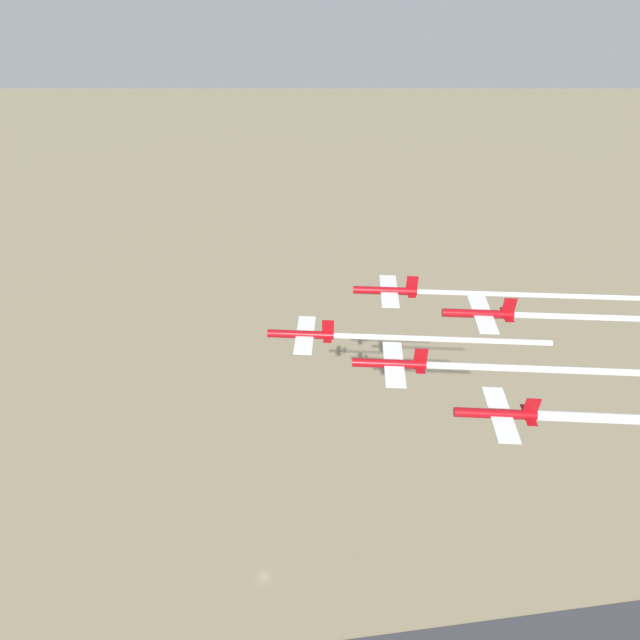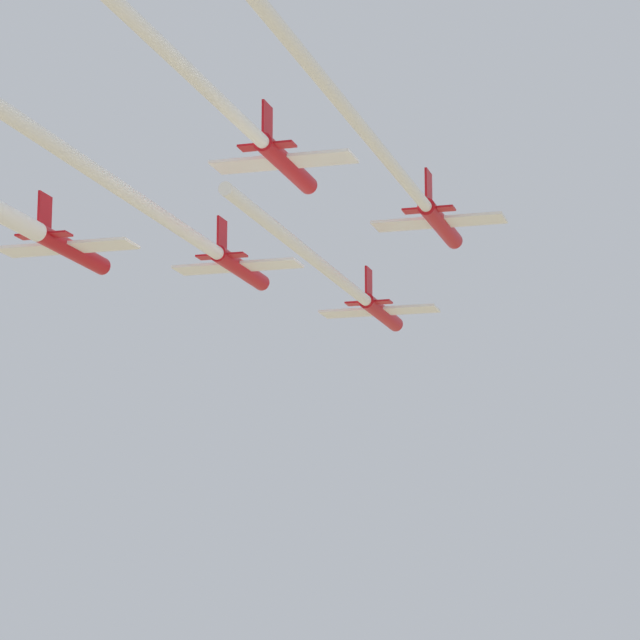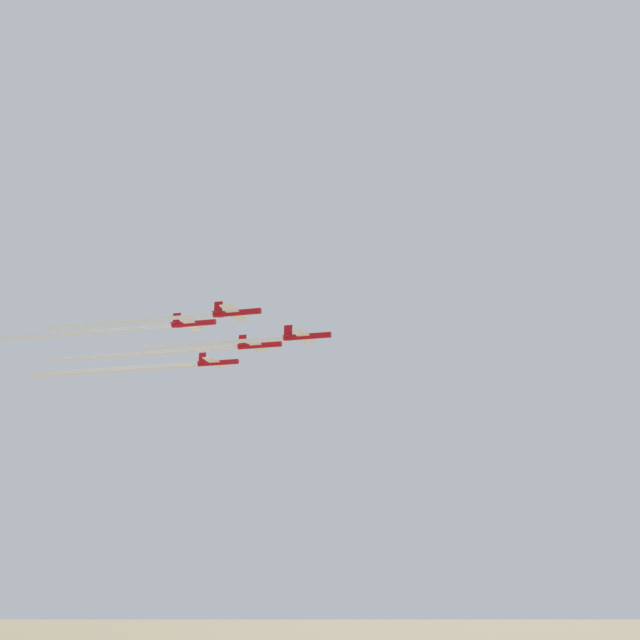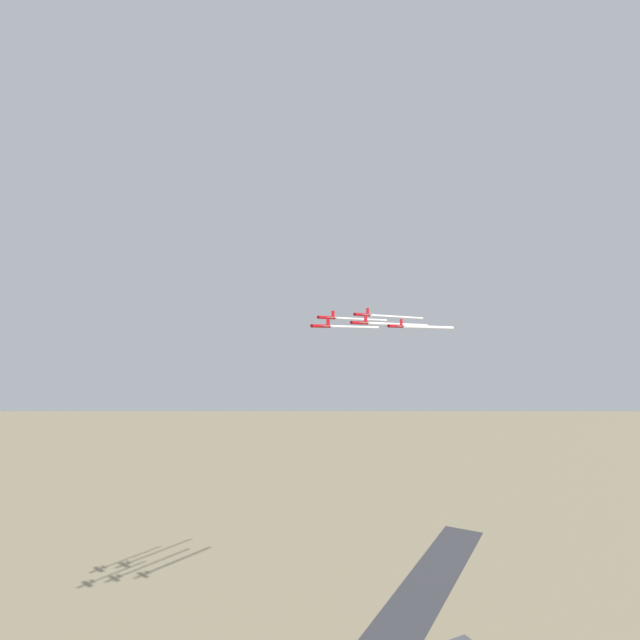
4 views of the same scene
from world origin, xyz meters
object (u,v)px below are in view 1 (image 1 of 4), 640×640
at_px(jet_3, 498,413).
at_px(jet_1, 392,363).
at_px(jet_2, 387,290).
at_px(jet_4, 481,314).
at_px(jet_0, 303,334).

bearing_deg(jet_3, jet_1, 59.53).
height_order(jet_1, jet_2, jet_2).
xyz_separation_m(jet_1, jet_2, (6.89, -14.75, 2.46)).
height_order(jet_1, jet_3, jet_1).
bearing_deg(jet_2, jet_1, -180.00).
bearing_deg(jet_4, jet_2, 59.53).
distance_m(jet_1, jet_2, 16.47).
relative_size(jet_1, jet_4, 1.00).
bearing_deg(jet_4, jet_1, 120.47).
bearing_deg(jet_2, jet_3, -150.46).
xyz_separation_m(jet_2, jet_4, (-15.99, 1.52, 1.41)).
bearing_deg(jet_3, jet_4, 0.00).
height_order(jet_0, jet_1, jet_1).
relative_size(jet_0, jet_2, 1.00).
height_order(jet_0, jet_4, jet_4).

